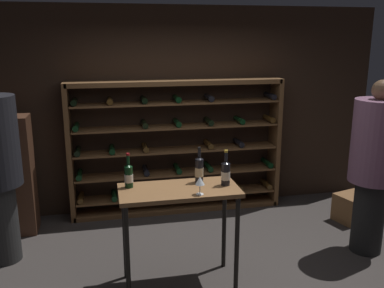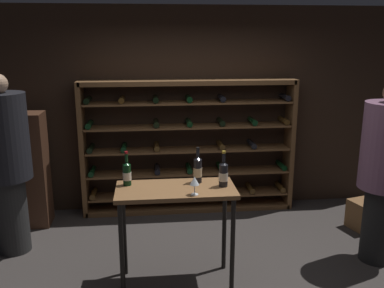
% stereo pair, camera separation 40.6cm
% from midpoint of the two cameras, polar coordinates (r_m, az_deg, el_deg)
% --- Properties ---
extents(ground_plane, '(9.77, 9.77, 0.00)m').
position_cam_midpoint_polar(ground_plane, '(4.46, 5.39, -17.29)').
color(ground_plane, '#383330').
extents(back_wall, '(5.62, 0.10, 2.74)m').
position_cam_midpoint_polar(back_wall, '(5.74, 2.01, 4.68)').
color(back_wall, '#332319').
rests_on(back_wall, ground).
extents(wine_rack, '(2.85, 0.32, 1.79)m').
position_cam_midpoint_polar(wine_rack, '(5.62, 1.55, -0.51)').
color(wine_rack, brown).
rests_on(wine_rack, ground).
extents(tasting_table, '(1.11, 0.52, 0.98)m').
position_cam_midpoint_polar(tasting_table, '(3.93, 0.77, -7.93)').
color(tasting_table, brown).
rests_on(tasting_table, ground).
extents(person_bystander_red_print, '(0.52, 0.52, 1.98)m').
position_cam_midpoint_polar(person_bystander_red_print, '(4.80, -21.86, -1.77)').
color(person_bystander_red_print, '#292929').
rests_on(person_bystander_red_print, ground).
extents(wine_crate, '(0.55, 0.46, 0.36)m').
position_cam_midpoint_polar(wine_crate, '(5.84, 24.92, -8.69)').
color(wine_crate, brown).
rests_on(wine_crate, ground).
extents(display_cabinet, '(0.44, 0.36, 1.45)m').
position_cam_midpoint_polar(display_cabinet, '(5.53, -19.38, -3.41)').
color(display_cabinet, '#4C2D1E').
rests_on(display_cabinet, ground).
extents(wine_bottle_amber_reserve, '(0.08, 0.08, 0.33)m').
position_cam_midpoint_polar(wine_bottle_amber_reserve, '(3.93, -5.95, -4.04)').
color(wine_bottle_amber_reserve, black).
rests_on(wine_bottle_amber_reserve, tasting_table).
extents(wine_bottle_gold_foil, '(0.09, 0.09, 0.34)m').
position_cam_midpoint_polar(wine_bottle_gold_foil, '(3.91, 7.27, -4.10)').
color(wine_bottle_gold_foil, black).
rests_on(wine_bottle_gold_foil, tasting_table).
extents(wine_bottle_green_slim, '(0.08, 0.08, 0.35)m').
position_cam_midpoint_polar(wine_bottle_green_slim, '(3.99, 3.71, -3.54)').
color(wine_bottle_green_slim, black).
rests_on(wine_bottle_green_slim, tasting_table).
extents(wine_glass_stemmed_left, '(0.08, 0.08, 0.17)m').
position_cam_midpoint_polar(wine_glass_stemmed_left, '(3.68, 3.52, -5.17)').
color(wine_glass_stemmed_left, silver).
rests_on(wine_glass_stemmed_left, tasting_table).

